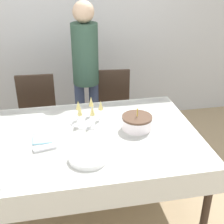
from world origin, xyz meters
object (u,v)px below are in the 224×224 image
object	(u,v)px
birthday_cake	(137,122)
plate_stack_main	(88,157)
dining_chair_far_right	(113,110)
champagne_tray	(88,113)
dining_chair_far_left	(37,116)
person_standing	(86,65)

from	to	relation	value
birthday_cake	plate_stack_main	world-z (taller)	birthday_cake
dining_chair_far_right	champagne_tray	bearing A→B (deg)	-116.92
dining_chair_far_left	champagne_tray	bearing A→B (deg)	-54.74
champagne_tray	dining_chair_far_left	bearing A→B (deg)	125.26
dining_chair_far_right	person_standing	size ratio (longest dim) A/B	0.56
champagne_tray	birthday_cake	bearing A→B (deg)	-28.94
person_standing	dining_chair_far_left	bearing A→B (deg)	-167.46
dining_chair_far_left	plate_stack_main	size ratio (longest dim) A/B	3.40
dining_chair_far_left	dining_chair_far_right	world-z (taller)	same
champagne_tray	plate_stack_main	size ratio (longest dim) A/B	1.15
dining_chair_far_left	birthday_cake	size ratio (longest dim) A/B	3.78
person_standing	plate_stack_main	bearing A→B (deg)	-96.20
dining_chair_far_left	champagne_tray	world-z (taller)	champagne_tray
dining_chair_far_left	birthday_cake	world-z (taller)	birthday_cake
dining_chair_far_right	champagne_tray	distance (m)	0.83
person_standing	dining_chair_far_right	bearing A→B (deg)	-24.47
person_standing	birthday_cake	bearing A→B (deg)	-73.27
birthday_cake	plate_stack_main	xyz separation A→B (m)	(-0.45, -0.36, -0.04)
dining_chair_far_right	dining_chair_far_left	bearing A→B (deg)	179.98
birthday_cake	champagne_tray	world-z (taller)	birthday_cake
birthday_cake	plate_stack_main	distance (m)	0.58
dining_chair_far_right	champagne_tray	world-z (taller)	champagne_tray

